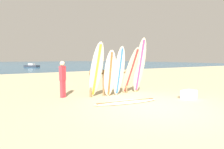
% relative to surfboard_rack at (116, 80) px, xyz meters
% --- Properties ---
extents(ground_plane, '(120.00, 120.00, 0.00)m').
position_rel_surfboard_rack_xyz_m(ground_plane, '(-0.16, -2.81, -0.68)').
color(ground_plane, '#D3BC8C').
extents(ocean_water, '(120.00, 80.00, 0.01)m').
position_rel_surfboard_rack_xyz_m(ocean_water, '(-0.16, 55.19, -0.67)').
color(ocean_water, '#1E5984').
rests_on(ocean_water, ground).
extents(surfboard_rack, '(2.61, 0.09, 1.13)m').
position_rel_surfboard_rack_xyz_m(surfboard_rack, '(0.00, 0.00, 0.00)').
color(surfboard_rack, olive).
rests_on(surfboard_rack, ground).
extents(surfboard_leaning_far_left, '(0.60, 1.06, 2.29)m').
position_rel_surfboard_rack_xyz_m(surfboard_leaning_far_left, '(-1.15, -0.33, 0.47)').
color(surfboard_leaning_far_left, white).
rests_on(surfboard_leaning_far_left, ground).
extents(surfboard_leaning_left, '(0.60, 0.66, 1.99)m').
position_rel_surfboard_rack_xyz_m(surfboard_leaning_left, '(-0.55, -0.41, 0.32)').
color(surfboard_leaning_left, white).
rests_on(surfboard_leaning_left, ground).
extents(surfboard_leaning_center_left, '(0.50, 0.56, 2.16)m').
position_rel_surfboard_rack_xyz_m(surfboard_leaning_center_left, '(-0.05, -0.37, 0.40)').
color(surfboard_leaning_center_left, white).
rests_on(surfboard_leaning_center_left, ground).
extents(surfboard_leaning_center, '(0.61, 1.04, 2.14)m').
position_rel_surfboard_rack_xyz_m(surfboard_leaning_center, '(0.63, -0.30, 0.39)').
color(surfboard_leaning_center, beige).
rests_on(surfboard_leaning_center, ground).
extents(surfboard_leaning_center_right, '(0.63, 0.85, 2.58)m').
position_rel_surfboard_rack_xyz_m(surfboard_leaning_center_right, '(1.13, -0.34, 0.61)').
color(surfboard_leaning_center_right, beige).
rests_on(surfboard_leaning_center_right, ground).
extents(surfboard_lying_on_sand, '(2.59, 0.96, 0.08)m').
position_rel_surfboard_rack_xyz_m(surfboard_lying_on_sand, '(-0.58, -1.61, -0.64)').
color(surfboard_lying_on_sand, white).
rests_on(surfboard_lying_on_sand, ground).
extents(beachgoer_standing, '(0.29, 0.26, 1.53)m').
position_rel_surfboard_rack_xyz_m(beachgoer_standing, '(-2.26, 0.57, 0.16)').
color(beachgoer_standing, '#D8333F').
rests_on(beachgoer_standing, ground).
extents(small_boat_offshore, '(2.62, 2.87, 0.71)m').
position_rel_surfboard_rack_xyz_m(small_boat_offshore, '(1.57, 30.85, -0.42)').
color(small_boat_offshore, '#333842').
rests_on(small_boat_offshore, ocean_water).
extents(cooler_box, '(0.63, 0.45, 0.36)m').
position_rel_surfboard_rack_xyz_m(cooler_box, '(1.98, -2.40, -0.50)').
color(cooler_box, white).
rests_on(cooler_box, ground).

